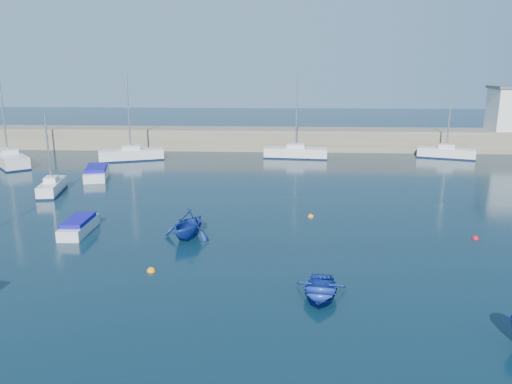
{
  "coord_description": "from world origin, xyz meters",
  "views": [
    {
      "loc": [
        -0.32,
        -16.39,
        10.17
      ],
      "look_at": [
        -2.11,
        17.5,
        1.6
      ],
      "focal_mm": 35.0,
      "sensor_mm": 36.0,
      "label": 1
    }
  ],
  "objects_px": {
    "sailboat_3": "(52,187)",
    "sailboat_5": "(131,154)",
    "sailboat_6": "(296,152)",
    "dinghy_left": "(188,224)",
    "motorboat_2": "(97,172)",
    "dinghy_center": "(320,291)",
    "sailboat_4": "(9,159)",
    "motorboat_1": "(79,226)",
    "sailboat_7": "(446,153)"
  },
  "relations": [
    {
      "from": "sailboat_3",
      "to": "sailboat_5",
      "type": "height_order",
      "value": "sailboat_5"
    },
    {
      "from": "sailboat_5",
      "to": "sailboat_6",
      "type": "height_order",
      "value": "sailboat_6"
    },
    {
      "from": "sailboat_6",
      "to": "dinghy_left",
      "type": "distance_m",
      "value": 28.74
    },
    {
      "from": "sailboat_5",
      "to": "dinghy_left",
      "type": "distance_m",
      "value": 27.73
    },
    {
      "from": "motorboat_2",
      "to": "dinghy_center",
      "type": "height_order",
      "value": "motorboat_2"
    },
    {
      "from": "sailboat_4",
      "to": "motorboat_2",
      "type": "xyz_separation_m",
      "value": [
        11.53,
        -5.54,
        -0.18
      ]
    },
    {
      "from": "sailboat_6",
      "to": "motorboat_1",
      "type": "relative_size",
      "value": 2.4
    },
    {
      "from": "sailboat_3",
      "to": "sailboat_5",
      "type": "distance_m",
      "value": 15.18
    },
    {
      "from": "sailboat_4",
      "to": "motorboat_2",
      "type": "height_order",
      "value": "sailboat_4"
    },
    {
      "from": "sailboat_6",
      "to": "motorboat_2",
      "type": "bearing_deg",
      "value": 127.01
    },
    {
      "from": "sailboat_3",
      "to": "sailboat_5",
      "type": "relative_size",
      "value": 0.71
    },
    {
      "from": "sailboat_4",
      "to": "dinghy_center",
      "type": "relative_size",
      "value": 3.32
    },
    {
      "from": "sailboat_3",
      "to": "sailboat_6",
      "type": "height_order",
      "value": "sailboat_6"
    },
    {
      "from": "sailboat_5",
      "to": "motorboat_2",
      "type": "height_order",
      "value": "sailboat_5"
    },
    {
      "from": "sailboat_3",
      "to": "sailboat_6",
      "type": "xyz_separation_m",
      "value": [
        20.47,
        17.44,
        0.09
      ]
    },
    {
      "from": "sailboat_6",
      "to": "dinghy_center",
      "type": "xyz_separation_m",
      "value": [
        0.23,
        -35.54,
        -0.31
      ]
    },
    {
      "from": "sailboat_5",
      "to": "sailboat_7",
      "type": "relative_size",
      "value": 1.11
    },
    {
      "from": "sailboat_6",
      "to": "motorboat_1",
      "type": "height_order",
      "value": "sailboat_6"
    },
    {
      "from": "sailboat_7",
      "to": "sailboat_3",
      "type": "bearing_deg",
      "value": 134.27
    },
    {
      "from": "sailboat_5",
      "to": "dinghy_left",
      "type": "relative_size",
      "value": 2.72
    },
    {
      "from": "sailboat_7",
      "to": "dinghy_left",
      "type": "distance_m",
      "value": 37.61
    },
    {
      "from": "sailboat_4",
      "to": "sailboat_5",
      "type": "xyz_separation_m",
      "value": [
        12.11,
        3.47,
        -0.03
      ]
    },
    {
      "from": "sailboat_5",
      "to": "dinghy_left",
      "type": "bearing_deg",
      "value": -177.64
    },
    {
      "from": "sailboat_4",
      "to": "motorboat_1",
      "type": "xyz_separation_m",
      "value": [
        16.19,
        -21.3,
        -0.25
      ]
    },
    {
      "from": "sailboat_5",
      "to": "sailboat_6",
      "type": "xyz_separation_m",
      "value": [
        18.34,
        2.42,
        -0.02
      ]
    },
    {
      "from": "sailboat_3",
      "to": "motorboat_2",
      "type": "relative_size",
      "value": 1.16
    },
    {
      "from": "motorboat_1",
      "to": "dinghy_left",
      "type": "distance_m",
      "value": 7.1
    },
    {
      "from": "motorboat_2",
      "to": "dinghy_left",
      "type": "distance_m",
      "value": 20.15
    },
    {
      "from": "dinghy_left",
      "to": "sailboat_5",
      "type": "bearing_deg",
      "value": 131.21
    },
    {
      "from": "dinghy_center",
      "to": "sailboat_5",
      "type": "bearing_deg",
      "value": 126.55
    },
    {
      "from": "sailboat_6",
      "to": "sailboat_7",
      "type": "distance_m",
      "value": 17.16
    },
    {
      "from": "sailboat_6",
      "to": "dinghy_center",
      "type": "distance_m",
      "value": 35.54
    },
    {
      "from": "sailboat_4",
      "to": "motorboat_1",
      "type": "height_order",
      "value": "sailboat_4"
    },
    {
      "from": "motorboat_1",
      "to": "motorboat_2",
      "type": "relative_size",
      "value": 0.69
    },
    {
      "from": "sailboat_4",
      "to": "sailboat_6",
      "type": "bearing_deg",
      "value": -29.81
    },
    {
      "from": "sailboat_5",
      "to": "sailboat_7",
      "type": "bearing_deg",
      "value": -106.04
    },
    {
      "from": "sailboat_3",
      "to": "motorboat_2",
      "type": "xyz_separation_m",
      "value": [
        1.54,
        6.02,
        -0.04
      ]
    },
    {
      "from": "sailboat_7",
      "to": "motorboat_1",
      "type": "bearing_deg",
      "value": 150.08
    },
    {
      "from": "sailboat_7",
      "to": "dinghy_center",
      "type": "bearing_deg",
      "value": 173.41
    },
    {
      "from": "sailboat_4",
      "to": "sailboat_6",
      "type": "distance_m",
      "value": 31.02
    },
    {
      "from": "sailboat_3",
      "to": "sailboat_4",
      "type": "bearing_deg",
      "value": 119.55
    },
    {
      "from": "sailboat_4",
      "to": "dinghy_left",
      "type": "bearing_deg",
      "value": -84.08
    },
    {
      "from": "sailboat_6",
      "to": "dinghy_center",
      "type": "relative_size",
      "value": 2.88
    },
    {
      "from": "sailboat_3",
      "to": "sailboat_6",
      "type": "bearing_deg",
      "value": 29.15
    },
    {
      "from": "sailboat_7",
      "to": "motorboat_2",
      "type": "distance_m",
      "value": 38.1
    },
    {
      "from": "sailboat_5",
      "to": "dinghy_left",
      "type": "height_order",
      "value": "sailboat_5"
    },
    {
      "from": "dinghy_center",
      "to": "sailboat_7",
      "type": "bearing_deg",
      "value": 72.35
    },
    {
      "from": "motorboat_1",
      "to": "dinghy_left",
      "type": "height_order",
      "value": "dinghy_left"
    },
    {
      "from": "sailboat_3",
      "to": "sailboat_4",
      "type": "xyz_separation_m",
      "value": [
        -9.99,
        11.56,
        0.14
      ]
    },
    {
      "from": "motorboat_1",
      "to": "motorboat_2",
      "type": "bearing_deg",
      "value": 104.78
    }
  ]
}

